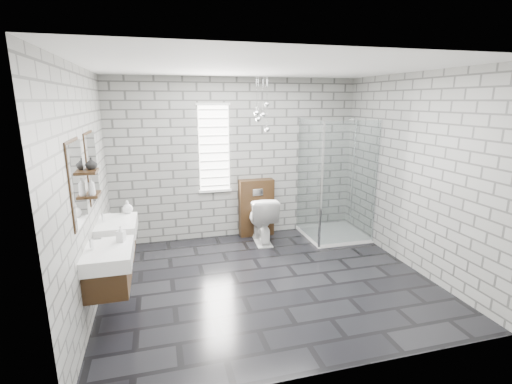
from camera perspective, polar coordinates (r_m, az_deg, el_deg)
name	(u,v)px	position (r m, az deg, el deg)	size (l,w,h in m)	color
floor	(267,280)	(5.09, 1.77, -13.44)	(4.20, 3.60, 0.02)	black
ceiling	(269,66)	(4.53, 2.04, 18.76)	(4.20, 3.60, 0.02)	white
wall_back	(237,159)	(6.35, -2.87, 5.06)	(4.20, 0.02, 2.70)	gray
wall_front	(335,228)	(3.00, 12.04, -5.41)	(4.20, 0.02, 2.70)	gray
wall_left	(85,191)	(4.50, -24.76, 0.08)	(0.02, 3.60, 2.70)	gray
wall_right	(413,173)	(5.60, 23.05, 2.76)	(0.02, 3.60, 2.70)	gray
vanity_left	(105,257)	(4.18, -22.24, -9.26)	(0.47, 0.70, 1.57)	#392411
vanity_right	(114,228)	(5.03, -21.04, -5.23)	(0.47, 0.70, 1.57)	#392411
shelf_lower	(93,195)	(4.44, -23.81, -0.38)	(0.14, 0.30, 0.03)	#392411
shelf_upper	(90,171)	(4.39, -24.14, 2.91)	(0.14, 0.30, 0.03)	#392411
window	(214,149)	(6.22, -6.47, 6.66)	(0.56, 0.05, 1.48)	white
cistern_panel	(256,208)	(6.50, 0.05, -2.40)	(0.60, 0.20, 1.00)	#392411
flush_plate	(258,192)	(6.32, 0.29, -0.05)	(0.18, 0.01, 0.12)	silver
shower_enclosure	(332,210)	(6.45, 11.61, -2.80)	(1.00, 1.00, 2.03)	white
pendant_cluster	(262,116)	(5.92, 0.97, 11.67)	(0.28, 0.18, 0.87)	silver
toilet	(262,219)	(6.22, 0.86, -4.17)	(0.44, 0.78, 0.79)	white
soap_bottle_a	(121,234)	(4.25, -20.08, -6.04)	(0.08, 0.08, 0.18)	#B2B2B2
soap_bottle_b	(128,207)	(5.26, -19.16, -2.18)	(0.13, 0.13, 0.17)	#B2B2B2
soap_bottle_c	(91,187)	(4.33, -23.99, 0.77)	(0.07, 0.07, 0.19)	#B2B2B2
vase	(91,163)	(4.42, -24.03, 4.03)	(0.12, 0.12, 0.13)	#B2B2B2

